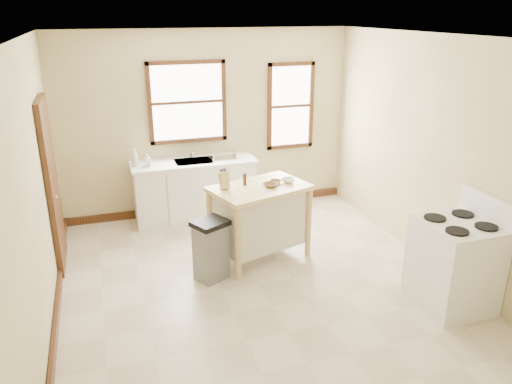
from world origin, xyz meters
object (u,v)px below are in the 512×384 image
soap_bottle_a (135,158)px  bowl_c (288,180)px  bowl_a (270,185)px  bowl_b (276,182)px  pepper_grinder (245,179)px  knife_block (224,181)px  gas_stove (455,253)px  trash_bin (211,250)px  dish_rack (223,156)px  soap_bottle_b (147,160)px  kitchen_island (260,222)px

soap_bottle_a → bowl_c: 2.32m
bowl_a → bowl_b: bowl_a is taller
pepper_grinder → bowl_c: bearing=-7.0°
knife_block → gas_stove: gas_stove is taller
bowl_a → trash_bin: size_ratio=0.24×
bowl_b → bowl_a: bearing=-135.4°
dish_rack → bowl_c: 1.55m
soap_bottle_b → trash_bin: (0.50, -1.82, -0.64)m
bowl_a → gas_stove: 2.27m
soap_bottle_a → gas_stove: gas_stove is taller
kitchen_island → knife_block: size_ratio=5.95×
soap_bottle_a → knife_block: soap_bottle_a is taller
bowl_b → knife_block: bearing=-179.5°
pepper_grinder → bowl_a: bearing=-29.4°
dish_rack → trash_bin: (-0.64, -1.87, -0.59)m
bowl_a → bowl_b: size_ratio=1.16×
dish_rack → bowl_a: bearing=-88.4°
kitchen_island → trash_bin: bearing=-170.5°
knife_block → kitchen_island: bearing=-20.3°
kitchen_island → gas_stove: gas_stove is taller
pepper_grinder → trash_bin: bearing=-140.1°
dish_rack → pepper_grinder: bearing=-99.1°
soap_bottle_b → dish_rack: 1.13m
dish_rack → bowl_b: bearing=-83.6°
pepper_grinder → dish_rack: bearing=87.0°
dish_rack → knife_block: (-0.35, -1.46, 0.11)m
bowl_c → soap_bottle_a: bearing=140.5°
soap_bottle_b → knife_block: bearing=-54.4°
bowl_c → trash_bin: bearing=-160.3°
bowl_c → trash_bin: 1.35m
pepper_grinder → bowl_c: 0.57m
bowl_b → trash_bin: bearing=-156.3°
pepper_grinder → gas_stove: gas_stove is taller
bowl_a → knife_block: bearing=169.7°
trash_bin → gas_stove: size_ratio=0.61×
soap_bottle_a → bowl_b: size_ratio=1.72×
trash_bin → pepper_grinder: bearing=13.3°
soap_bottle_b → knife_block: size_ratio=0.92×
bowl_a → gas_stove: (1.52, -1.64, -0.38)m
bowl_a → gas_stove: gas_stove is taller
kitchen_island → gas_stove: size_ratio=0.97×
dish_rack → bowl_a: size_ratio=2.13×
soap_bottle_a → gas_stove: 4.43m
knife_block → bowl_c: bearing=-14.9°
soap_bottle_a → bowl_a: size_ratio=1.48×
soap_bottle_b → bowl_b: 2.02m
trash_bin → soap_bottle_b: bearing=78.7°
soap_bottle_a → dish_rack: bearing=14.5°
knife_block → soap_bottle_a: bearing=109.0°
bowl_b → bowl_c: (0.16, -0.02, 0.01)m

